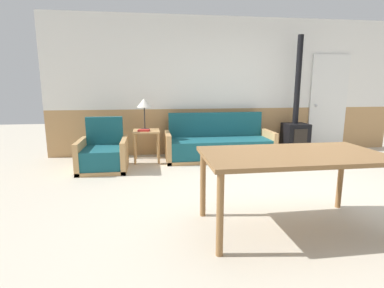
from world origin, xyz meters
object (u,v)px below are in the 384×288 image
(table_lamp, at_px, (144,104))
(dining_table, at_px, (293,161))
(side_table, at_px, (146,136))
(armchair, at_px, (103,155))
(wood_stove, at_px, (296,128))
(couch, at_px, (219,146))

(table_lamp, bearing_deg, dining_table, -64.24)
(side_table, height_order, table_lamp, table_lamp)
(armchair, height_order, wood_stove, wood_stove)
(table_lamp, distance_m, dining_table, 3.30)
(side_table, distance_m, table_lamp, 0.59)
(couch, distance_m, dining_table, 2.88)
(couch, bearing_deg, armchair, -167.84)
(side_table, bearing_deg, armchair, -146.60)
(armchair, distance_m, side_table, 0.88)
(couch, xyz_separation_m, armchair, (-2.07, -0.45, -0.01))
(wood_stove, bearing_deg, couch, -174.88)
(armchair, bearing_deg, table_lamp, 24.05)
(couch, xyz_separation_m, wood_stove, (1.61, 0.14, 0.29))
(dining_table, height_order, wood_stove, wood_stove)
(couch, height_order, side_table, couch)
(side_table, xyz_separation_m, wood_stove, (2.96, 0.12, 0.09))
(side_table, distance_m, dining_table, 3.20)
(couch, height_order, wood_stove, wood_stove)
(side_table, bearing_deg, wood_stove, 2.30)
(couch, height_order, table_lamp, table_lamp)
(armchair, distance_m, wood_stove, 3.74)
(couch, bearing_deg, table_lamp, 175.50)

